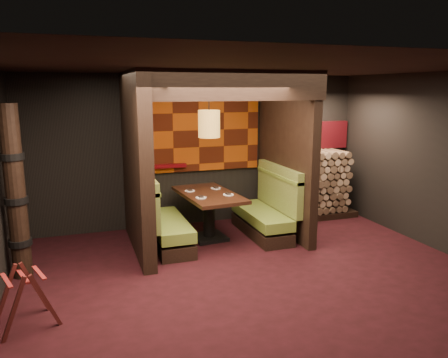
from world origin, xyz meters
TOP-DOWN VIEW (x-y plane):
  - floor at (0.00, 0.00)m, footprint 6.50×5.50m
  - ceiling at (0.00, 0.00)m, footprint 6.50×5.50m
  - wall_back at (0.00, 2.76)m, footprint 6.50×0.02m
  - wall_front at (0.00, -2.76)m, footprint 6.50×0.02m
  - wall_right at (3.26, 0.00)m, footprint 0.02×5.50m
  - partition_left at (-1.35, 1.65)m, footprint 0.20×2.20m
  - partition_right at (1.30, 1.70)m, footprint 0.15×2.10m
  - header_beam at (-0.02, 0.70)m, footprint 2.85×0.18m
  - tapa_back_panel at (-0.02, 2.71)m, footprint 2.40×0.06m
  - tapa_side_panel at (-1.23, 1.82)m, footprint 0.04×1.85m
  - lacquer_shelf at (-0.60, 2.65)m, footprint 0.60×0.12m
  - booth_bench_left at (-0.96, 1.65)m, footprint 0.68×1.60m
  - booth_bench_right at (0.93, 1.65)m, footprint 0.68×1.60m
  - dining_table at (-0.13, 1.74)m, footprint 0.99×1.64m
  - place_settings at (-0.13, 1.74)m, footprint 0.72×0.76m
  - pendant_lamp at (-0.13, 1.69)m, footprint 0.36×0.36m
  - luggage_rack at (-2.87, -0.34)m, footprint 0.76×0.64m
  - totem_column at (-3.05, 1.10)m, footprint 0.31×0.31m
  - firewood_stack at (2.29, 2.35)m, footprint 1.73×0.70m
  - mosaic_header at (2.29, 2.68)m, footprint 1.83×0.10m
  - bay_front_post at (1.39, 1.96)m, footprint 0.08×0.08m

SIDE VIEW (x-z plane):
  - floor at x=0.00m, z-range -0.02..0.00m
  - luggage_rack at x=-2.87m, z-range 0.00..0.71m
  - booth_bench_left at x=-0.96m, z-range -0.17..0.97m
  - booth_bench_right at x=0.93m, z-range -0.17..0.97m
  - dining_table at x=-0.13m, z-range 0.18..1.00m
  - firewood_stack at x=2.29m, z-range 0.00..1.36m
  - place_settings at x=-0.13m, z-range 0.82..0.85m
  - lacquer_shelf at x=-0.60m, z-range 1.15..1.21m
  - totem_column at x=-3.05m, z-range -0.01..2.39m
  - wall_back at x=0.00m, z-range 0.00..2.85m
  - wall_front at x=0.00m, z-range 0.00..2.85m
  - wall_right at x=3.26m, z-range 0.00..2.85m
  - partition_left at x=-1.35m, z-range 0.00..2.85m
  - partition_right at x=1.30m, z-range 0.00..2.85m
  - bay_front_post at x=1.39m, z-range 0.00..2.85m
  - mosaic_header at x=2.29m, z-range 1.36..1.92m
  - tapa_back_panel at x=-0.02m, z-range 1.04..2.60m
  - tapa_side_panel at x=-1.23m, z-range 1.12..2.58m
  - pendant_lamp at x=-0.13m, z-range 1.48..2.55m
  - header_beam at x=-0.02m, z-range 2.41..2.85m
  - ceiling at x=0.00m, z-range 2.85..2.87m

